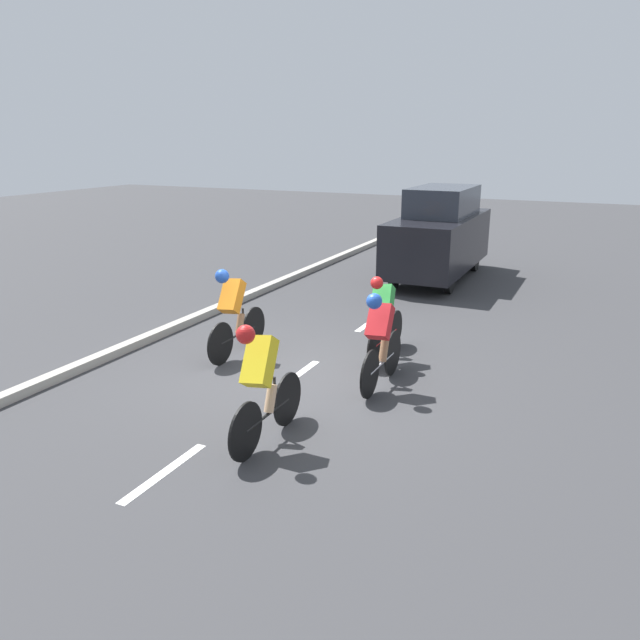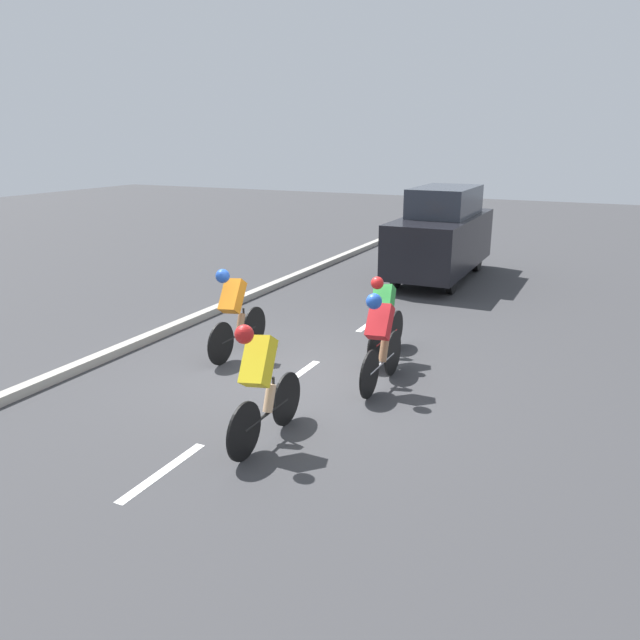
% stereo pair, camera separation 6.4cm
% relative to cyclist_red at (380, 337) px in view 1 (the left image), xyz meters
% --- Properties ---
extents(ground_plane, '(60.00, 60.00, 0.00)m').
position_rel_cyclist_red_xyz_m(ground_plane, '(1.30, 0.03, -0.77)').
color(ground_plane, '#38383A').
extents(lane_stripe_near, '(0.12, 1.40, 0.01)m').
position_rel_cyclist_red_xyz_m(lane_stripe_near, '(1.30, 3.31, -0.77)').
color(lane_stripe_near, white).
rests_on(lane_stripe_near, ground).
extents(lane_stripe_mid, '(0.12, 1.40, 0.01)m').
position_rel_cyclist_red_xyz_m(lane_stripe_mid, '(1.30, 0.11, -0.77)').
color(lane_stripe_mid, white).
rests_on(lane_stripe_mid, ground).
extents(lane_stripe_far, '(0.12, 1.40, 0.01)m').
position_rel_cyclist_red_xyz_m(lane_stripe_far, '(1.30, -3.09, -0.77)').
color(lane_stripe_far, white).
rests_on(lane_stripe_far, ground).
extents(curb, '(0.20, 27.31, 0.14)m').
position_rel_cyclist_red_xyz_m(curb, '(4.50, 0.11, -0.70)').
color(curb, '#A8A399').
rests_on(curb, ground).
extents(cyclist_red, '(0.35, 1.69, 1.48)m').
position_rel_cyclist_red_xyz_m(cyclist_red, '(0.00, 0.00, 0.00)').
color(cyclist_red, black).
rests_on(cyclist_red, ground).
extents(cyclist_yellow, '(0.39, 1.70, 1.55)m').
position_rel_cyclist_red_xyz_m(cyclist_yellow, '(0.66, 2.25, 0.04)').
color(cyclist_yellow, black).
rests_on(cyclist_yellow, ground).
extents(cyclist_green, '(0.39, 1.68, 1.43)m').
position_rel_cyclist_red_xyz_m(cyclist_green, '(0.39, -1.24, -0.03)').
color(cyclist_green, black).
rests_on(cyclist_green, ground).
extents(cyclist_orange, '(0.37, 1.74, 1.54)m').
position_rel_cyclist_red_xyz_m(cyclist_orange, '(2.66, -0.24, 0.03)').
color(cyclist_orange, black).
rests_on(cyclist_orange, ground).
extents(support_car, '(1.70, 4.58, 2.33)m').
position_rel_cyclist_red_xyz_m(support_car, '(1.15, -7.59, 0.38)').
color(support_car, black).
rests_on(support_car, ground).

